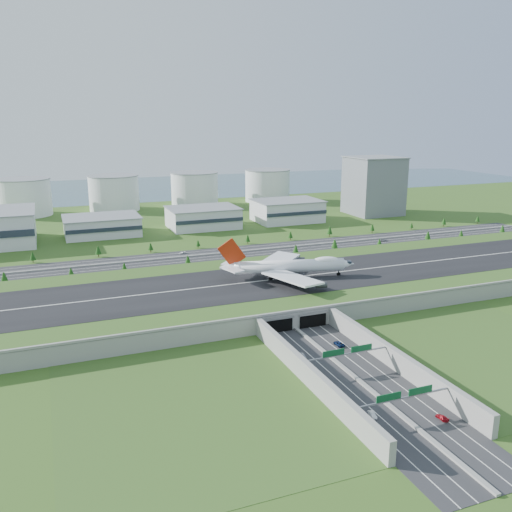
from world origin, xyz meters
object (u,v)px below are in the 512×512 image
object	(u,v)px
car_0	(302,355)
car_1	(372,415)
fuel_tank_a	(24,198)
car_7	(182,253)
car_5	(232,249)
car_3	(442,417)
car_6	(383,240)
boeing_747	(288,266)
car_2	(339,344)
office_tower	(374,186)

from	to	relation	value
car_0	car_1	bearing A→B (deg)	-84.59
fuel_tank_a	car_7	bearing A→B (deg)	-62.91
car_5	car_7	distance (m)	36.93
car_7	car_1	bearing A→B (deg)	-13.63
car_3	car_6	size ratio (longest dim) A/B	0.82
car_5	car_1	bearing A→B (deg)	3.19
car_7	car_0	bearing A→B (deg)	-13.70
car_1	car_5	distance (m)	231.26
boeing_747	car_7	distance (m)	109.99
car_5	fuel_tank_a	bearing A→B (deg)	-134.66
fuel_tank_a	car_6	xyz separation A→B (m)	(260.00, -222.83, -16.56)
car_2	boeing_747	bearing A→B (deg)	-100.16
car_7	car_2	bearing A→B (deg)	-7.41
car_3	car_7	xyz separation A→B (m)	(-25.88, 239.88, 0.01)
car_5	car_7	xyz separation A→B (m)	(-36.91, 1.20, 0.05)
fuel_tank_a	car_3	size ratio (longest dim) A/B	10.33
fuel_tank_a	car_1	distance (m)	450.20
car_5	car_7	world-z (taller)	car_7
boeing_747	car_3	size ratio (longest dim) A/B	15.45
car_0	car_1	xyz separation A→B (m)	(1.49, -47.95, -0.10)
car_2	car_7	xyz separation A→B (m)	(-24.09, 177.55, -0.12)
car_0	car_5	xyz separation A→B (m)	(32.31, 181.25, -0.17)
boeing_747	car_3	xyz separation A→B (m)	(-8.34, -136.26, -13.80)
car_2	car_6	bearing A→B (deg)	-131.58
fuel_tank_a	boeing_747	size ratio (longest dim) A/B	0.67
car_7	boeing_747	bearing A→B (deg)	3.13
boeing_747	car_6	size ratio (longest dim) A/B	12.64
boeing_747	car_1	bearing A→B (deg)	-89.31
office_tower	car_6	xyz separation A→B (m)	(-60.00, -107.83, -26.56)
car_1	car_5	bearing A→B (deg)	91.52
car_6	car_7	bearing A→B (deg)	98.82
car_1	car_7	xyz separation A→B (m)	(-6.09, 230.39, -0.02)
car_3	car_6	distance (m)	257.27
office_tower	boeing_747	world-z (taller)	office_tower
car_5	car_7	bearing A→B (deg)	-81.01
car_6	car_7	distance (m)	155.85
fuel_tank_a	boeing_747	world-z (taller)	fuel_tank_a
fuel_tank_a	boeing_747	distance (m)	339.11
office_tower	car_2	distance (m)	330.12
boeing_747	car_0	size ratio (longest dim) A/B	15.41
fuel_tank_a	boeing_747	xyz separation A→B (m)	(139.33, -309.15, -2.87)
car_0	car_7	bearing A→B (deg)	95.07
office_tower	car_6	size ratio (longest dim) A/B	9.30
car_0	car_7	size ratio (longest dim) A/B	1.00
car_5	car_0	bearing A→B (deg)	0.74
fuel_tank_a	car_0	size ratio (longest dim) A/B	10.30
car_7	office_tower	bearing A→B (deg)	97.70
boeing_747	car_5	xyz separation A→B (m)	(2.69, 102.42, -13.85)
car_6	boeing_747	bearing A→B (deg)	140.77
car_1	car_0	bearing A→B (deg)	100.96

